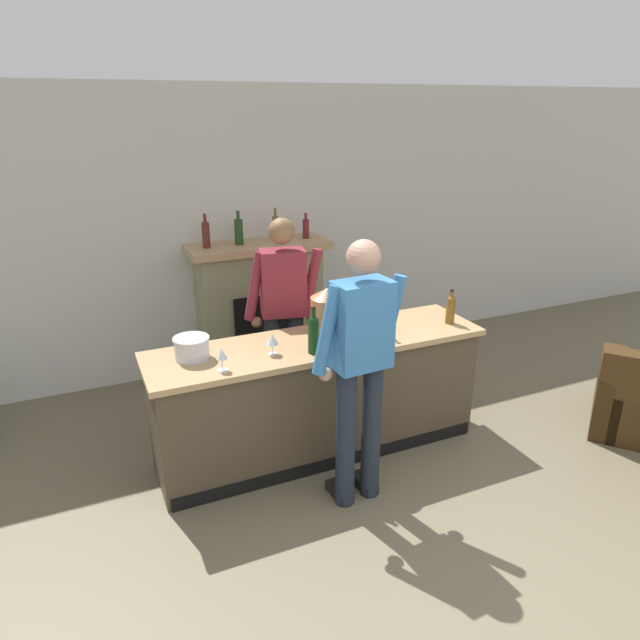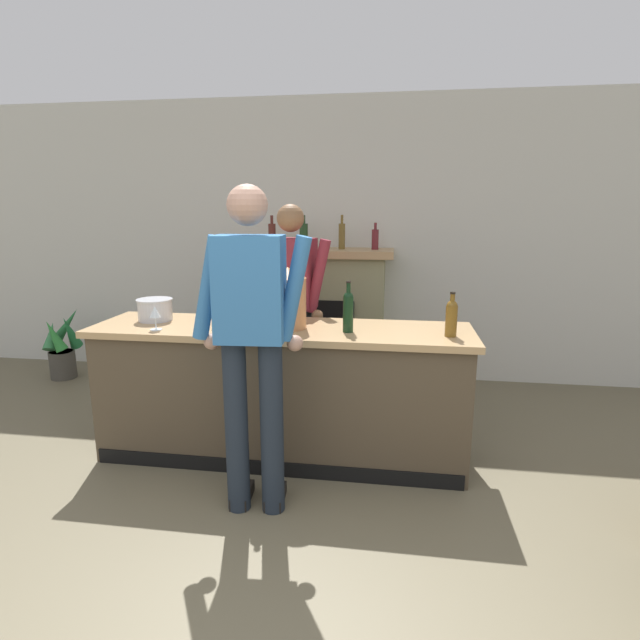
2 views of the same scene
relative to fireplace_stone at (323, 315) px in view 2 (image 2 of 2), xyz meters
The scene contains 13 objects.
wall_back_panel 0.77m from the fireplace_stone, 57.11° to the left, with size 12.00×0.07×2.75m.
bar_counter 1.60m from the fireplace_stone, 92.21° to the right, with size 2.54×0.66×0.93m.
fireplace_stone is the anchor object (origin of this frame).
potted_plant_corner 2.68m from the fireplace_stone, behind, with size 0.41×0.40×0.73m.
person_customer 2.27m from the fireplace_stone, 91.71° to the right, with size 0.66×0.32×1.82m.
person_bartender 1.03m from the fireplace_stone, 96.40° to the right, with size 0.65×0.36×1.73m.
copper_dispenser 1.67m from the fireplace_stone, 90.11° to the right, with size 0.25×0.28×0.40m.
ice_bucket_steel 1.83m from the fireplace_stone, 122.87° to the right, with size 0.25×0.25×0.15m.
wine_bottle_burgundy_dark 2.01m from the fireplace_stone, 58.26° to the right, with size 0.07×0.07×0.28m.
wine_bottle_merlot_tall 1.82m from the fireplace_stone, 95.90° to the right, with size 0.08×0.08×0.34m.
wine_bottle_riesling_slim 1.75m from the fireplace_stone, 76.46° to the right, with size 0.07×0.07×0.33m.
wine_glass_back_row 2.01m from the fireplace_stone, 115.17° to the right, with size 0.08×0.08×0.16m.
wine_glass_near_bucket 1.78m from the fireplace_stone, 105.20° to the right, with size 0.09×0.09×0.15m.
Camera 2 is at (0.51, -1.12, 1.70)m, focal length 28.00 mm.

